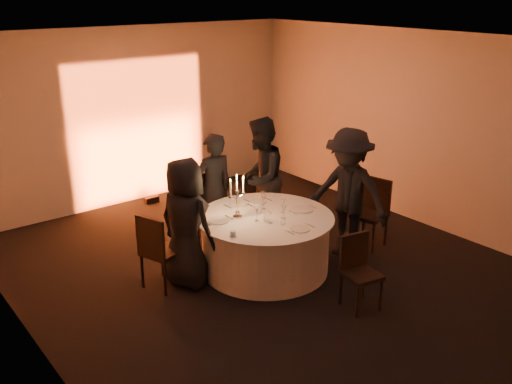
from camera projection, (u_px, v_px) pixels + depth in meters
floor at (265, 269)px, 7.70m from camera, size 7.00×7.00×0.00m
ceiling at (267, 40)px, 6.68m from camera, size 7.00×7.00×0.00m
wall_back at (138, 116)px, 9.78m from camera, size 7.00×0.00×7.00m
wall_left at (22, 219)px, 5.45m from camera, size 0.00×7.00×7.00m
wall_right at (414, 128)px, 8.93m from camera, size 0.00×7.00×7.00m
uplighter_fixture at (151, 200)px, 10.05m from camera, size 0.25×0.12×0.10m
banquet_table at (265, 243)px, 7.57m from camera, size 1.80×1.80×0.77m
chair_left at (158, 248)px, 7.03m from camera, size 0.55×0.55×0.99m
chair_back_left at (205, 199)px, 8.51m from camera, size 0.47×0.47×1.06m
chair_back_right at (244, 197)px, 8.93m from camera, size 0.50×0.50×0.86m
chair_right at (372, 208)px, 8.27m from camera, size 0.52×0.52×1.00m
chair_front at (358, 267)px, 6.68m from camera, size 0.46×0.46×0.89m
guest_left at (186, 223)px, 7.05m from camera, size 0.74×0.94×1.67m
guest_back_left at (214, 190)px, 8.21m from camera, size 0.63×0.43×1.67m
guest_back_right at (260, 178)px, 8.49m from camera, size 1.12×1.07×1.82m
guest_right at (348, 194)px, 7.82m from camera, size 0.98×1.33×1.83m
plate_left at (218, 220)px, 7.29m from camera, size 0.36×0.27×0.01m
plate_back_left at (238, 203)px, 7.85m from camera, size 0.36×0.27×0.08m
plate_back_right at (258, 202)px, 7.92m from camera, size 0.36×0.24×0.01m
plate_right at (303, 209)px, 7.65m from camera, size 0.36×0.29×0.01m
plate_front at (300, 229)px, 7.04m from camera, size 0.36×0.25×0.01m
coffee_cup at (233, 233)px, 6.86m from camera, size 0.11×0.11×0.07m
candelabra at (237, 202)px, 7.33m from camera, size 0.25×0.12×0.60m
wine_glass_a at (257, 211)px, 7.24m from camera, size 0.07×0.07×0.19m
wine_glass_b at (284, 209)px, 7.30m from camera, size 0.07×0.07×0.19m
wine_glass_c at (264, 200)px, 7.63m from camera, size 0.07×0.07×0.19m
wine_glass_d at (271, 213)px, 7.17m from camera, size 0.07×0.07×0.19m
wine_glass_e at (283, 203)px, 7.51m from camera, size 0.07×0.07×0.19m
wine_glass_f at (262, 195)px, 7.78m from camera, size 0.07×0.07×0.19m
tumbler_a at (283, 221)px, 7.16m from camera, size 0.07×0.07×0.09m
tumbler_b at (259, 211)px, 7.50m from camera, size 0.07×0.07×0.09m
tumbler_c at (266, 218)px, 7.27m from camera, size 0.07×0.07×0.09m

